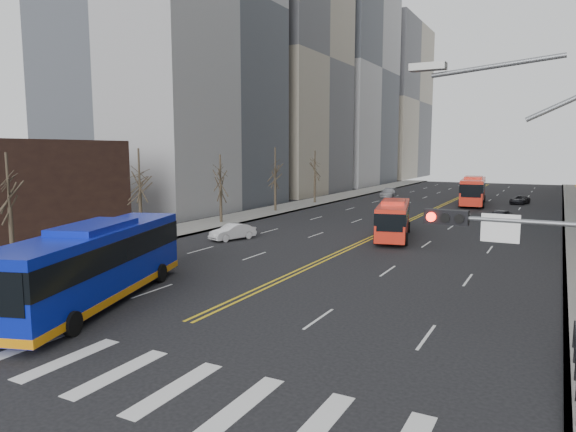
{
  "coord_description": "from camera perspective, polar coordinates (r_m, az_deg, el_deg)",
  "views": [
    {
      "loc": [
        13.52,
        -11.45,
        7.2
      ],
      "look_at": [
        0.51,
        13.08,
        3.64
      ],
      "focal_mm": 32.0,
      "sensor_mm": 36.0,
      "label": 1
    }
  ],
  "objects": [
    {
      "name": "sidewalk_left",
      "position": [
        64.33,
        -0.06,
        0.95
      ],
      "size": [
        5.0,
        130.0,
        0.15
      ],
      "primitive_type": "cube",
      "color": "gray",
      "rests_on": "ground"
    },
    {
      "name": "red_bus_far",
      "position": [
        72.45,
        19.88,
        2.84
      ],
      "size": [
        3.98,
        12.22,
        3.78
      ],
      "color": "red",
      "rests_on": "ground"
    },
    {
      "name": "pedestrian_railing",
      "position": [
        18.59,
        29.39,
        -13.72
      ],
      "size": [
        0.06,
        6.06,
        1.02
      ],
      "color": "black",
      "rests_on": "sidewalk_right"
    },
    {
      "name": "car_dark_far",
      "position": [
        76.0,
        24.35,
        1.64
      ],
      "size": [
        2.61,
        4.26,
        1.1
      ],
      "primitive_type": "imported",
      "rotation": [
        0.0,
        0.0,
        -0.21
      ],
      "color": "black",
      "rests_on": "ground"
    },
    {
      "name": "car_white",
      "position": [
        41.82,
        -6.18,
        -1.76
      ],
      "size": [
        2.63,
        4.13,
        1.29
      ],
      "primitive_type": "imported",
      "rotation": [
        0.0,
        0.0,
        -0.35
      ],
      "color": "silver",
      "rests_on": "ground"
    },
    {
      "name": "blue_bus",
      "position": [
        25.84,
        -20.57,
        -4.77
      ],
      "size": [
        6.85,
        13.42,
        3.82
      ],
      "color": "#0B1CA8",
      "rests_on": "ground"
    },
    {
      "name": "centerline",
      "position": [
        68.19,
        16.35,
        0.95
      ],
      "size": [
        0.55,
        100.0,
        0.01
      ],
      "color": "gold",
      "rests_on": "ground"
    },
    {
      "name": "red_bus_near",
      "position": [
        43.06,
        11.64,
        -0.08
      ],
      "size": [
        4.51,
        10.19,
        3.18
      ],
      "color": "red",
      "rests_on": "ground"
    },
    {
      "name": "street_trees",
      "position": [
        50.5,
        3.73,
        4.65
      ],
      "size": [
        35.2,
        47.2,
        7.6
      ],
      "color": "#31281E",
      "rests_on": "ground"
    },
    {
      "name": "ground",
      "position": [
        19.13,
        -20.9,
        -15.31
      ],
      "size": [
        220.0,
        220.0,
        0.0
      ],
      "primitive_type": "plane",
      "color": "black"
    },
    {
      "name": "car_silver",
      "position": [
        81.24,
        11.04,
        2.56
      ],
      "size": [
        2.36,
        4.74,
        1.32
      ],
      "primitive_type": "imported",
      "rotation": [
        0.0,
        0.0,
        0.11
      ],
      "color": "#A6A6AB",
      "rests_on": "ground"
    },
    {
      "name": "office_towers",
      "position": [
        82.78,
        19.07,
        18.58
      ],
      "size": [
        83.0,
        134.0,
        58.0
      ],
      "color": "gray",
      "rests_on": "ground"
    },
    {
      "name": "crosswalk",
      "position": [
        19.12,
        -20.9,
        -15.29
      ],
      "size": [
        26.7,
        4.0,
        0.01
      ],
      "color": "silver",
      "rests_on": "ground"
    },
    {
      "name": "signal_mast",
      "position": [
        13.65,
        28.57,
        -3.48
      ],
      "size": [
        5.37,
        0.37,
        9.39
      ],
      "color": "slate",
      "rests_on": "ground"
    },
    {
      "name": "car_dark_mid",
      "position": [
        54.06,
        22.4,
        -0.12
      ],
      "size": [
        2.5,
        4.57,
        1.47
      ],
      "primitive_type": "imported",
      "rotation": [
        0.0,
        0.0,
        -0.18
      ],
      "color": "black",
      "rests_on": "ground"
    }
  ]
}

